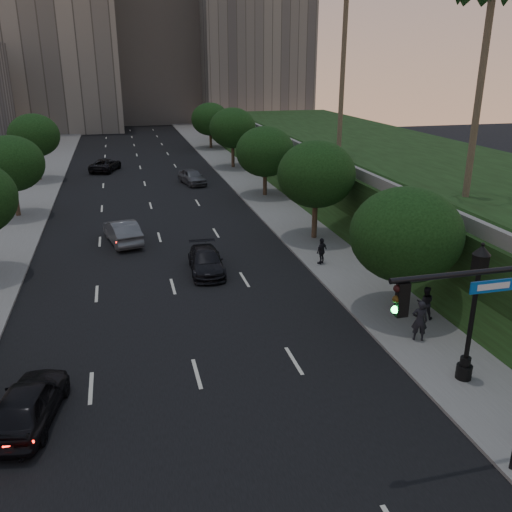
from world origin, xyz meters
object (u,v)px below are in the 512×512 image
object	(u,v)px
sedan_near_left	(28,403)
pedestrian_a	(420,321)
pedestrian_c	(322,251)
sedan_far_right	(192,177)
sedan_mid_left	(122,232)
sedan_near_right	(206,261)
sedan_far_left	(106,165)
street_lamp	(472,320)
pedestrian_b	(425,303)

from	to	relation	value
sedan_near_left	pedestrian_a	xyz separation A→B (m)	(15.60, 1.75, 0.31)
sedan_near_left	pedestrian_c	xyz separation A→B (m)	(14.87, 11.64, 0.18)
sedan_near_left	sedan_far_right	size ratio (longest dim) A/B	1.01
sedan_mid_left	sedan_near_right	xyz separation A→B (m)	(4.59, -6.69, -0.13)
sedan_far_left	pedestrian_c	size ratio (longest dim) A/B	3.16
street_lamp	sedan_near_right	distance (m)	15.84
sedan_far_left	sedan_near_left	bearing A→B (deg)	106.69
street_lamp	sedan_near_right	size ratio (longest dim) A/B	1.22
street_lamp	sedan_far_right	distance (m)	38.05
sedan_far_left	sedan_far_right	size ratio (longest dim) A/B	1.13
pedestrian_b	sedan_mid_left	bearing A→B (deg)	-22.22
pedestrian_a	pedestrian_b	distance (m)	2.27
sedan_far_right	sedan_near_right	bearing A→B (deg)	-108.50
pedestrian_b	pedestrian_c	xyz separation A→B (m)	(-2.09, 8.07, -0.01)
sedan_far_left	sedan_far_right	bearing A→B (deg)	152.06
pedestrian_a	pedestrian_b	world-z (taller)	pedestrian_a
sedan_near_right	sedan_near_left	bearing A→B (deg)	-120.41
sedan_near_left	sedan_far_left	world-z (taller)	sedan_near_left
sedan_far_right	pedestrian_b	bearing A→B (deg)	-91.44
sedan_near_right	pedestrian_a	distance (m)	13.00
sedan_far_left	pedestrian_c	bearing A→B (deg)	130.09
sedan_near_left	pedestrian_b	xyz separation A→B (m)	(16.96, 3.57, 0.19)
sedan_near_left	sedan_far_right	bearing A→B (deg)	-95.38
pedestrian_a	sedan_mid_left	bearing A→B (deg)	-31.38
sedan_near_left	sedan_mid_left	world-z (taller)	sedan_mid_left
sedan_near_left	pedestrian_c	bearing A→B (deg)	-131.16
sedan_near_left	sedan_far_left	xyz separation A→B (m)	(2.12, 45.34, -0.07)
pedestrian_b	pedestrian_a	bearing A→B (deg)	79.89
street_lamp	sedan_near_left	bearing A→B (deg)	174.93
pedestrian_a	pedestrian_c	world-z (taller)	pedestrian_a
sedan_far_right	pedestrian_a	size ratio (longest dim) A/B	2.41
street_lamp	sedan_far_right	xyz separation A→B (m)	(-5.22, 37.64, -1.88)
street_lamp	pedestrian_b	xyz separation A→B (m)	(1.23, 4.96, -1.68)
street_lamp	sedan_mid_left	world-z (taller)	street_lamp
sedan_far_right	pedestrian_c	distance (m)	24.99
sedan_near_left	sedan_near_right	world-z (taller)	sedan_near_left
sedan_near_right	pedestrian_a	world-z (taller)	pedestrian_a
street_lamp	pedestrian_c	bearing A→B (deg)	93.78
sedan_near_left	street_lamp	bearing A→B (deg)	-174.28
sedan_mid_left	pedestrian_b	bearing A→B (deg)	119.03
sedan_near_right	pedestrian_b	distance (m)	12.50
sedan_far_left	pedestrian_a	xyz separation A→B (m)	(13.48, -43.59, 0.37)
sedan_near_right	sedan_far_left	bearing A→B (deg)	102.89
sedan_near_left	sedan_far_left	size ratio (longest dim) A/B	0.89
street_lamp	sedan_near_right	bearing A→B (deg)	119.29
pedestrian_b	pedestrian_c	world-z (taller)	pedestrian_b
sedan_far_left	pedestrian_c	distance (m)	36.03
sedan_mid_left	pedestrian_c	bearing A→B (deg)	135.03
street_lamp	sedan_mid_left	xyz separation A→B (m)	(-12.28, 20.40, -1.83)
sedan_near_left	sedan_far_right	distance (m)	37.74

